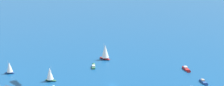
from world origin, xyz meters
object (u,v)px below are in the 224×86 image
(motorboat_outer_ring_b, at_px, (94,66))
(sailboat_outer_ring_c, at_px, (50,74))
(motorboat_offshore, at_px, (187,69))
(sailboat_trailing, at_px, (9,68))
(motorboat_outer_ring_a, at_px, (204,82))
(sailboat_mid_cluster, at_px, (105,52))

(motorboat_outer_ring_b, relative_size, sailboat_outer_ring_c, 0.93)
(motorboat_offshore, relative_size, sailboat_trailing, 1.11)
(motorboat_outer_ring_a, xyz_separation_m, motorboat_outer_ring_b, (68.81, -23.59, 0.06))
(motorboat_outer_ring_b, bearing_deg, motorboat_offshore, 177.74)
(sailboat_mid_cluster, xyz_separation_m, motorboat_outer_ring_a, (-62.27, 40.63, -5.22))
(sailboat_mid_cluster, xyz_separation_m, sailboat_outer_ring_c, (29.64, 42.93, -1.45))
(motorboat_outer_ring_a, relative_size, sailboat_outer_ring_c, 0.85)
(motorboat_outer_ring_b, bearing_deg, sailboat_trailing, 16.13)
(motorboat_outer_ring_a, bearing_deg, sailboat_trailing, -3.93)
(motorboat_outer_ring_a, distance_m, motorboat_outer_ring_b, 72.74)
(sailboat_mid_cluster, relative_size, sailboat_outer_ring_c, 1.33)
(motorboat_offshore, relative_size, sailboat_mid_cluster, 0.75)
(sailboat_mid_cluster, height_order, motorboat_outer_ring_b, sailboat_mid_cluster)
(sailboat_trailing, relative_size, motorboat_outer_ring_b, 0.97)
(motorboat_outer_ring_a, relative_size, motorboat_outer_ring_b, 0.92)
(sailboat_mid_cluster, bearing_deg, motorboat_outer_ring_b, 69.01)
(motorboat_offshore, bearing_deg, sailboat_trailing, 6.30)
(motorboat_offshore, xyz_separation_m, sailboat_outer_ring_c, (86.01, 23.42, 3.66))
(motorboat_offshore, bearing_deg, sailboat_mid_cluster, -19.09)
(sailboat_mid_cluster, distance_m, motorboat_outer_ring_a, 74.54)
(motorboat_offshore, height_order, motorboat_outer_ring_a, motorboat_offshore)
(motorboat_offshore, xyz_separation_m, sailboat_mid_cluster, (56.37, -19.51, 5.12))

